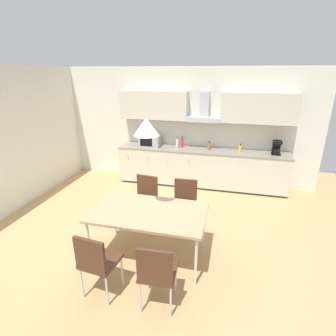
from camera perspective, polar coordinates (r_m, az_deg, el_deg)
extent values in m
cube|color=tan|center=(4.44, -5.69, -15.09)|extent=(8.05, 7.97, 0.02)
cube|color=silver|center=(6.34, 2.08, 9.20)|extent=(6.44, 0.10, 2.66)
cube|color=#333333|center=(6.31, 6.94, -3.45)|extent=(3.67, 0.54, 0.05)
cube|color=beige|center=(6.16, 7.11, 0.18)|extent=(3.83, 0.59, 0.80)
cube|color=gray|center=(6.03, 7.28, 3.89)|extent=(3.85, 0.61, 0.03)
cube|color=silver|center=(6.22, -8.68, 2.26)|extent=(0.01, 0.01, 0.14)
cube|color=silver|center=(6.05, -4.48, 1.94)|extent=(0.01, 0.01, 0.14)
cube|color=silver|center=(5.93, -0.08, 1.59)|extent=(0.01, 0.01, 0.14)
cube|color=silver|center=(5.83, 4.48, 1.22)|extent=(0.01, 0.01, 0.14)
cube|color=silver|center=(6.22, 7.72, 7.21)|extent=(3.83, 0.02, 0.56)
cube|color=beige|center=(6.18, -3.01, 13.55)|extent=(1.55, 0.34, 0.63)
cube|color=beige|center=(5.94, 19.08, 12.22)|extent=(1.55, 0.34, 0.63)
cube|color=#B7BABF|center=(5.97, 7.70, 10.57)|extent=(0.73, 0.40, 0.10)
cube|color=#B7BABF|center=(6.04, 7.96, 13.47)|extent=(0.20, 0.16, 0.58)
cube|color=#ADADB2|center=(6.24, -3.94, 6.05)|extent=(0.48, 0.34, 0.28)
cube|color=black|center=(6.09, -4.80, 5.67)|extent=(0.29, 0.01, 0.20)
cube|color=black|center=(6.06, 22.40, 2.83)|extent=(0.18, 0.18, 0.02)
cylinder|color=black|center=(6.03, 22.50, 3.44)|extent=(0.12, 0.12, 0.12)
cube|color=black|center=(6.08, 22.50, 4.25)|extent=(0.16, 0.08, 0.30)
cube|color=black|center=(5.98, 22.74, 5.18)|extent=(0.18, 0.16, 0.06)
cylinder|color=white|center=(6.09, 1.97, 5.43)|extent=(0.06, 0.06, 0.22)
cylinder|color=black|center=(6.06, 1.98, 6.64)|extent=(0.02, 0.02, 0.05)
cylinder|color=brown|center=(6.01, 8.96, 4.67)|extent=(0.08, 0.08, 0.15)
cylinder|color=black|center=(5.98, 9.01, 5.54)|extent=(0.03, 0.03, 0.03)
cylinder|color=red|center=(6.11, 3.07, 5.52)|extent=(0.06, 0.06, 0.23)
cylinder|color=black|center=(6.08, 3.09, 6.79)|extent=(0.02, 0.02, 0.05)
cylinder|color=yellow|center=(5.96, 15.41, 4.08)|extent=(0.07, 0.07, 0.16)
cylinder|color=black|center=(5.94, 15.50, 4.96)|extent=(0.03, 0.03, 0.03)
cube|color=tan|center=(3.67, -4.22, -9.57)|extent=(1.57, 0.93, 0.04)
cylinder|color=silver|center=(3.83, -16.80, -15.67)|extent=(0.04, 0.04, 0.71)
cylinder|color=silver|center=(3.43, 6.07, -19.74)|extent=(0.04, 0.04, 0.71)
cylinder|color=silver|center=(4.42, -11.55, -9.94)|extent=(0.04, 0.04, 0.71)
cylinder|color=silver|center=(4.07, 7.73, -12.54)|extent=(0.04, 0.04, 0.71)
cube|color=#4C2D1E|center=(3.15, -2.09, -21.56)|extent=(0.42, 0.42, 0.04)
cube|color=#4C2D1E|center=(2.88, -2.98, -20.63)|extent=(0.38, 0.06, 0.40)
cylinder|color=silver|center=(3.46, -4.35, -22.22)|extent=(0.02, 0.02, 0.43)
cylinder|color=silver|center=(3.41, 1.66, -22.97)|extent=(0.02, 0.02, 0.43)
cylinder|color=silver|center=(3.23, -6.04, -26.18)|extent=(0.02, 0.02, 0.43)
cylinder|color=silver|center=(3.18, 0.59, -27.12)|extent=(0.02, 0.02, 0.43)
cube|color=#4C2D1E|center=(4.38, 3.46, -8.46)|extent=(0.41, 0.41, 0.04)
cube|color=#4C2D1E|center=(4.44, 3.87, -4.87)|extent=(0.38, 0.05, 0.40)
cylinder|color=silver|center=(4.33, 5.31, -12.45)|extent=(0.02, 0.02, 0.43)
cylinder|color=silver|center=(4.38, 0.79, -12.00)|extent=(0.02, 0.02, 0.43)
cylinder|color=silver|center=(4.62, 5.84, -10.20)|extent=(0.02, 0.02, 0.43)
cylinder|color=silver|center=(4.66, 1.63, -9.81)|extent=(0.02, 0.02, 0.43)
cube|color=#4C2D1E|center=(4.54, -5.42, -7.40)|extent=(0.44, 0.44, 0.04)
cube|color=#4C2D1E|center=(4.59, -4.54, -3.99)|extent=(0.38, 0.08, 0.40)
cylinder|color=silver|center=(4.46, -4.27, -11.40)|extent=(0.02, 0.02, 0.43)
cylinder|color=silver|center=(4.59, -8.20, -10.54)|extent=(0.02, 0.02, 0.43)
cylinder|color=silver|center=(4.72, -2.54, -9.38)|extent=(0.02, 0.02, 0.43)
cylinder|color=silver|center=(4.85, -6.29, -8.64)|extent=(0.02, 0.02, 0.43)
cube|color=#4C2D1E|center=(3.37, -14.40, -19.01)|extent=(0.44, 0.44, 0.04)
cube|color=#4C2D1E|center=(3.13, -16.68, -17.70)|extent=(0.38, 0.08, 0.40)
cylinder|color=silver|center=(3.71, -14.82, -19.60)|extent=(0.02, 0.02, 0.43)
cylinder|color=silver|center=(3.56, -9.98, -21.18)|extent=(0.02, 0.02, 0.43)
cylinder|color=silver|center=(3.51, -18.20, -22.69)|extent=(0.02, 0.02, 0.43)
cylinder|color=silver|center=(3.35, -13.15, -24.61)|extent=(0.02, 0.02, 0.43)
cone|color=silver|center=(3.25, -4.76, 8.95)|extent=(0.32, 0.32, 0.22)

